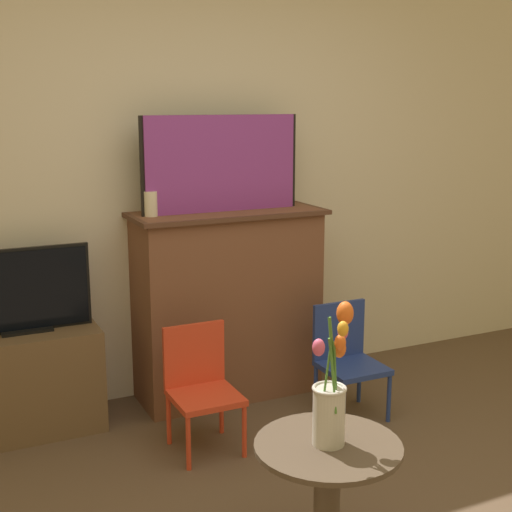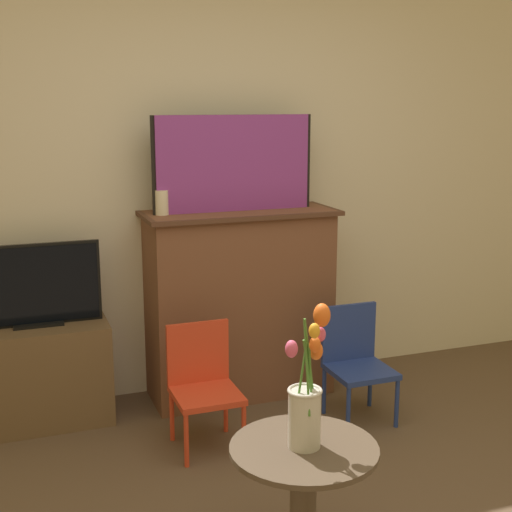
# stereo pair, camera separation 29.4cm
# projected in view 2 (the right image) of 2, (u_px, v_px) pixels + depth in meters

# --- Properties ---
(wall_back) EXTENTS (8.00, 0.06, 2.70)m
(wall_back) POSITION_uv_depth(u_px,v_px,m) (200.00, 166.00, 4.19)
(wall_back) COLOR beige
(wall_back) RESTS_ON ground
(fireplace_mantel) EXTENTS (1.12, 0.45, 1.11)m
(fireplace_mantel) POSITION_uv_depth(u_px,v_px,m) (240.00, 301.00, 4.20)
(fireplace_mantel) COLOR brown
(fireplace_mantel) RESTS_ON ground
(painting) EXTENTS (0.94, 0.03, 0.54)m
(painting) POSITION_uv_depth(u_px,v_px,m) (234.00, 163.00, 4.02)
(painting) COLOR black
(painting) RESTS_ON fireplace_mantel
(mantel_candle) EXTENTS (0.07, 0.07, 0.14)m
(mantel_candle) POSITION_uv_depth(u_px,v_px,m) (162.00, 203.00, 3.92)
(mantel_candle) COLOR silver
(mantel_candle) RESTS_ON fireplace_mantel
(tv_stand) EXTENTS (0.72, 0.39, 0.55)m
(tv_stand) POSITION_uv_depth(u_px,v_px,m) (42.00, 374.00, 3.86)
(tv_stand) COLOR brown
(tv_stand) RESTS_ON ground
(tv_monitor) EXTENTS (0.68, 0.12, 0.44)m
(tv_monitor) POSITION_uv_depth(u_px,v_px,m) (36.00, 286.00, 3.76)
(tv_monitor) COLOR black
(tv_monitor) RESTS_ON tv_stand
(chair_red) EXTENTS (0.33, 0.33, 0.62)m
(chair_red) POSITION_uv_depth(u_px,v_px,m) (203.00, 381.00, 3.60)
(chair_red) COLOR red
(chair_red) RESTS_ON ground
(chair_blue) EXTENTS (0.33, 0.33, 0.62)m
(chair_blue) POSITION_uv_depth(u_px,v_px,m) (356.00, 358.00, 3.92)
(chair_blue) COLOR navy
(chair_blue) RESTS_ON ground
(side_table) EXTENTS (0.53, 0.53, 0.54)m
(side_table) POSITION_uv_depth(u_px,v_px,m) (303.00, 496.00, 2.54)
(side_table) COLOR #4C3D2D
(side_table) RESTS_ON ground
(vase_tulips) EXTENTS (0.19, 0.18, 0.51)m
(vase_tulips) POSITION_uv_depth(u_px,v_px,m) (307.00, 399.00, 2.46)
(vase_tulips) COLOR beige
(vase_tulips) RESTS_ON side_table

